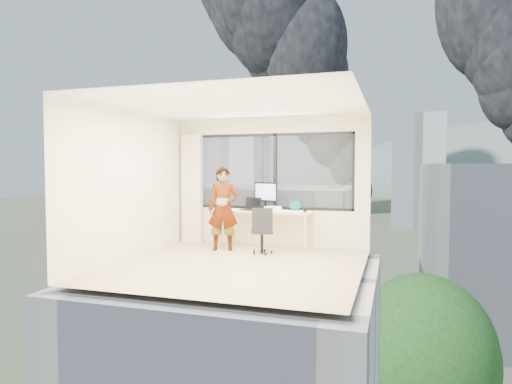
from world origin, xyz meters
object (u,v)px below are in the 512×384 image
at_px(monitor, 266,196).
at_px(laptop, 250,204).
at_px(handbag, 296,205).
at_px(game_console, 273,208).
at_px(desk, 266,229).
at_px(person, 223,209).
at_px(chair, 262,230).

height_order(monitor, laptop, monitor).
relative_size(monitor, handbag, 2.13).
bearing_deg(handbag, game_console, 176.46).
xyz_separation_m(desk, laptop, (-0.32, -0.04, 0.49)).
distance_m(monitor, laptop, 0.37).
height_order(monitor, handbag, monitor).
bearing_deg(desk, person, -146.42).
distance_m(desk, monitor, 0.67).
bearing_deg(chair, handbag, 42.99).
bearing_deg(laptop, person, -118.33).
bearing_deg(game_console, desk, -119.75).
bearing_deg(handbag, laptop, -173.14).
bearing_deg(handbag, chair, -128.26).
bearing_deg(person, handbag, 12.92).
relative_size(person, game_console, 5.27).
xyz_separation_m(person, laptop, (0.40, 0.44, 0.06)).
relative_size(game_console, laptop, 0.80).
bearing_deg(game_console, chair, -88.61).
relative_size(monitor, game_console, 1.85).
height_order(desk, person, person).
bearing_deg(chair, monitor, 81.96).
distance_m(chair, monitor, 0.95).
bearing_deg(person, chair, -24.88).
xyz_separation_m(desk, game_console, (0.11, 0.17, 0.41)).
xyz_separation_m(monitor, laptop, (-0.29, -0.16, -0.17)).
xyz_separation_m(game_console, laptop, (-0.43, -0.21, 0.08)).
xyz_separation_m(person, handbag, (1.28, 0.70, 0.05)).
relative_size(desk, laptop, 4.74).
distance_m(monitor, game_console, 0.29).
height_order(laptop, handbag, laptop).
xyz_separation_m(chair, person, (-0.82, 0.13, 0.36)).
height_order(person, game_console, person).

